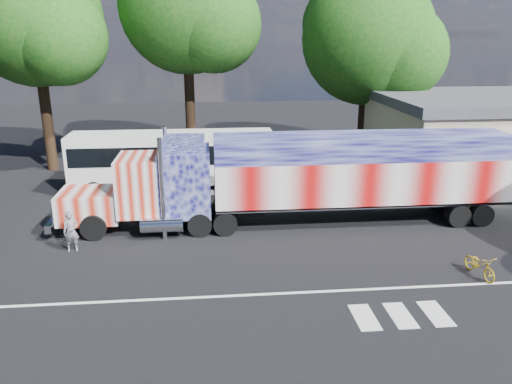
{
  "coord_description": "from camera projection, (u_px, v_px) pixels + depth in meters",
  "views": [
    {
      "loc": [
        -2.07,
        -18.6,
        8.77
      ],
      "look_at": [
        0.0,
        3.0,
        1.9
      ],
      "focal_mm": 35.0,
      "sensor_mm": 36.0,
      "label": 1
    }
  ],
  "objects": [
    {
      "name": "tree_ne_a",
      "position": [
        370.0,
        39.0,
        35.09
      ],
      "size": [
        9.77,
        9.31,
        13.16
      ],
      "color": "black",
      "rests_on": "ground"
    },
    {
      "name": "tree_nw_a",
      "position": [
        37.0,
        19.0,
        31.01
      ],
      "size": [
        8.85,
        8.43,
        13.94
      ],
      "color": "black",
      "rests_on": "ground"
    },
    {
      "name": "semi_truck",
      "position": [
        306.0,
        176.0,
        23.6
      ],
      "size": [
        21.58,
        3.41,
        4.6
      ],
      "color": "black",
      "rests_on": "ground"
    },
    {
      "name": "lane_markings",
      "position": [
        325.0,
        303.0,
        17.06
      ],
      "size": [
        30.0,
        2.67,
        0.01
      ],
      "color": "silver",
      "rests_on": "ground"
    },
    {
      "name": "tree_n_mid",
      "position": [
        188.0,
        7.0,
        33.46
      ],
      "size": [
        9.48,
        9.03,
        15.12
      ],
      "color": "black",
      "rests_on": "ground"
    },
    {
      "name": "woman",
      "position": [
        71.0,
        231.0,
        20.92
      ],
      "size": [
        0.73,
        0.58,
        1.76
      ],
      "primitive_type": "imported",
      "rotation": [
        0.0,
        0.0,
        0.27
      ],
      "color": "slate",
      "rests_on": "ground"
    },
    {
      "name": "coach_bus",
      "position": [
        173.0,
        161.0,
        28.98
      ],
      "size": [
        11.65,
        2.71,
        3.39
      ],
      "color": "white",
      "rests_on": "ground"
    },
    {
      "name": "bicycle",
      "position": [
        480.0,
        265.0,
        18.83
      ],
      "size": [
        0.85,
        1.79,
        0.9
      ],
      "primitive_type": "imported",
      "rotation": [
        0.0,
        0.0,
        0.15
      ],
      "color": "gold",
      "rests_on": "ground"
    },
    {
      "name": "ground",
      "position": [
        263.0,
        258.0,
        20.49
      ],
      "size": [
        100.0,
        100.0,
        0.0
      ],
      "primitive_type": "plane",
      "color": "black"
    }
  ]
}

